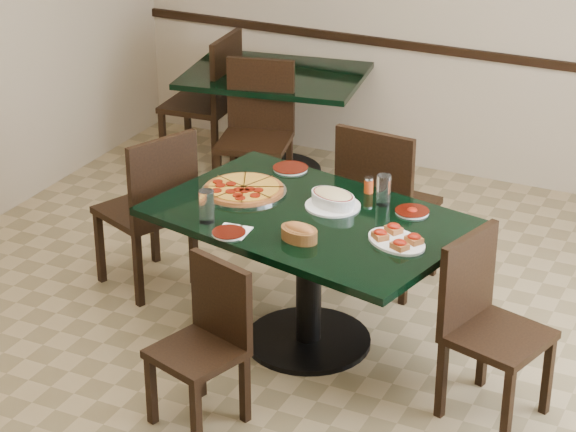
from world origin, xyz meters
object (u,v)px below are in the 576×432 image
at_px(chair_left, 153,203).
at_px(lasagna_casserole, 333,199).
at_px(main_table, 309,247).
at_px(chair_right, 484,317).
at_px(bread_basket, 299,232).
at_px(pepperoni_pizza, 244,189).
at_px(back_table, 275,104).
at_px(back_chair_left, 212,95).
at_px(chair_near, 208,336).
at_px(back_chair_near, 257,126).
at_px(bruschetta_platter, 397,238).
at_px(chair_far, 382,198).

height_order(chair_left, lasagna_casserole, chair_left).
height_order(main_table, chair_right, chair_right).
relative_size(main_table, chair_left, 1.80).
height_order(chair_left, bread_basket, chair_left).
bearing_deg(lasagna_casserole, pepperoni_pizza, -156.84).
bearing_deg(back_table, lasagna_casserole, -65.27).
bearing_deg(back_chair_left, chair_near, 24.15).
xyz_separation_m(back_chair_left, bread_basket, (1.70, -2.17, 0.22)).
height_order(chair_right, back_chair_near, back_chair_near).
distance_m(bread_basket, bruschetta_platter, 0.47).
bearing_deg(back_table, chair_near, -78.84).
relative_size(main_table, back_chair_near, 1.78).
bearing_deg(chair_right, chair_far, 59.24).
distance_m(back_chair_near, bread_basket, 2.15).
bearing_deg(back_chair_left, chair_left, 14.04).
relative_size(bread_basket, bruschetta_platter, 0.56).
xyz_separation_m(chair_near, chair_right, (1.14, 0.61, 0.06)).
relative_size(chair_far, lasagna_casserole, 3.34).
relative_size(pepperoni_pizza, bread_basket, 2.03).
relative_size(chair_right, pepperoni_pizza, 1.98).
bearing_deg(chair_near, back_table, 127.87).
distance_m(back_table, chair_right, 3.10).
bearing_deg(lasagna_casserole, back_chair_left, 153.38).
bearing_deg(chair_left, bread_basket, 90.59).
bearing_deg(main_table, chair_far, 93.59).
height_order(main_table, chair_far, chair_far).
xyz_separation_m(back_table, pepperoni_pizza, (0.76, -1.91, 0.24)).
distance_m(chair_near, lasagna_casserole, 1.03).
distance_m(back_chair_left, bread_basket, 2.76).
distance_m(chair_right, bread_basket, 0.96).
bearing_deg(back_chair_left, back_chair_near, 51.51).
distance_m(chair_near, bruschetta_platter, 1.01).
xyz_separation_m(back_chair_left, pepperoni_pizza, (1.19, -1.78, 0.20)).
height_order(back_table, back_chair_near, back_chair_near).
xyz_separation_m(chair_right, back_chair_near, (-2.06, 1.71, 0.04)).
bearing_deg(back_chair_near, chair_far, -47.29).
bearing_deg(chair_far, bruschetta_platter, 120.14).
height_order(back_chair_left, bruschetta_platter, back_chair_left).
xyz_separation_m(main_table, back_chair_near, (-1.08, 1.52, -0.02)).
xyz_separation_m(back_chair_near, pepperoni_pizza, (0.65, -1.41, 0.22)).
height_order(back_chair_near, pepperoni_pizza, back_chair_near).
bearing_deg(chair_far, chair_near, 85.51).
bearing_deg(pepperoni_pizza, lasagna_casserole, 3.88).
bearing_deg(chair_near, bread_basket, 84.47).
relative_size(main_table, bruschetta_platter, 4.35).
bearing_deg(bruschetta_platter, chair_right, 19.73).
bearing_deg(chair_near, main_table, 97.07).
relative_size(chair_left, bruschetta_platter, 2.41).
xyz_separation_m(main_table, chair_left, (-1.05, 0.17, -0.03)).
distance_m(chair_right, lasagna_casserole, 1.02).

